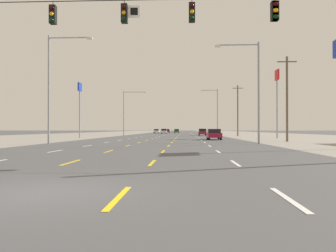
% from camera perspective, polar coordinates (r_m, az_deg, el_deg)
% --- Properties ---
extents(ground_plane, '(572.00, 572.00, 0.00)m').
position_cam_1_polar(ground_plane, '(73.86, 0.32, -1.63)').
color(ground_plane, '#4C4C4F').
extents(lot_apron_left, '(28.00, 440.00, 0.01)m').
position_cam_1_polar(lot_apron_left, '(78.89, -17.95, -1.53)').
color(lot_apron_left, gray).
rests_on(lot_apron_left, ground).
extents(lot_apron_right, '(28.00, 440.00, 0.01)m').
position_cam_1_polar(lot_apron_right, '(76.90, 19.08, -1.55)').
color(lot_apron_right, gray).
rests_on(lot_apron_right, ground).
extents(lane_markings, '(10.64, 227.60, 0.01)m').
position_cam_1_polar(lane_markings, '(112.33, 1.15, -1.24)').
color(lane_markings, white).
rests_on(lane_markings, ground).
extents(signal_span_wire, '(27.37, 0.53, 8.96)m').
position_cam_1_polar(signal_span_wire, '(17.68, -6.12, 12.51)').
color(signal_span_wire, brown).
rests_on(signal_span_wire, ground).
extents(sedan_far_right_nearest, '(1.80, 4.50, 1.46)m').
position_cam_1_polar(sedan_far_right_nearest, '(47.69, 7.49, -1.33)').
color(sedan_far_right_nearest, maroon).
rests_on(sedan_far_right_nearest, ground).
extents(hatchback_far_right_near, '(1.72, 3.90, 1.54)m').
position_cam_1_polar(hatchback_far_right_near, '(79.50, 5.62, -0.98)').
color(hatchback_far_right_near, maroon).
rests_on(hatchback_far_right_near, ground).
extents(hatchback_inner_left_mid, '(1.72, 3.90, 1.54)m').
position_cam_1_polar(hatchback_inner_left_mid, '(110.51, -0.66, -0.85)').
color(hatchback_inner_left_mid, silver).
rests_on(hatchback_inner_left_mid, ground).
extents(sedan_far_left_midfar, '(1.80, 4.50, 1.46)m').
position_cam_1_polar(sedan_far_left_midfar, '(123.03, -1.89, -0.83)').
color(sedan_far_left_midfar, white).
rests_on(sedan_far_left_midfar, ground).
extents(sedan_center_turn_far, '(1.80, 4.50, 1.46)m').
position_cam_1_polar(sedan_center_turn_far, '(127.56, 1.42, -0.82)').
color(sedan_center_turn_far, '#235B2D').
rests_on(sedan_center_turn_far, ground).
extents(sedan_inner_left_farther, '(1.80, 4.50, 1.46)m').
position_cam_1_polar(sedan_inner_left_farther, '(133.69, -0.11, -0.80)').
color(sedan_inner_left_farther, maroon).
rests_on(sedan_inner_left_farther, ground).
extents(pole_sign_left_row_1, '(0.24, 1.61, 8.98)m').
position_cam_1_polar(pole_sign_left_row_1, '(58.87, -14.17, 4.38)').
color(pole_sign_left_row_1, gray).
rests_on(pole_sign_left_row_1, ground).
extents(pole_sign_right_row_1, '(0.24, 1.90, 10.71)m').
position_cam_1_polar(pole_sign_right_row_1, '(57.54, 17.33, 5.96)').
color(pole_sign_right_row_1, gray).
rests_on(pole_sign_right_row_1, ground).
extents(streetlight_left_row_0, '(4.42, 0.26, 10.62)m').
position_cam_1_polar(streetlight_left_row_0, '(36.23, -18.20, 6.96)').
color(streetlight_left_row_0, gray).
rests_on(streetlight_left_row_0, ground).
extents(streetlight_right_row_0, '(4.21, 0.26, 9.73)m').
position_cam_1_polar(streetlight_right_row_0, '(34.44, 13.85, 6.52)').
color(streetlight_right_row_0, gray).
rests_on(streetlight_right_row_0, ground).
extents(streetlight_left_row_1, '(4.98, 0.26, 9.75)m').
position_cam_1_polar(streetlight_left_row_1, '(76.73, -6.81, 2.71)').
color(streetlight_left_row_1, gray).
rests_on(streetlight_left_row_1, ground).
extents(streetlight_right_row_1, '(3.68, 0.26, 10.06)m').
position_cam_1_polar(streetlight_right_row_1, '(75.96, 7.80, 2.75)').
color(streetlight_right_row_1, gray).
rests_on(streetlight_right_row_1, ground).
extents(utility_pole_right_row_0, '(2.20, 0.26, 9.85)m').
position_cam_1_polar(utility_pole_right_row_0, '(42.89, 18.81, 4.44)').
color(utility_pole_right_row_0, brown).
rests_on(utility_pole_right_row_0, ground).
extents(utility_pole_right_row_1, '(2.20, 0.26, 10.38)m').
position_cam_1_polar(utility_pole_right_row_1, '(72.67, 11.29, 2.61)').
color(utility_pole_right_row_1, brown).
rests_on(utility_pole_right_row_1, ground).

